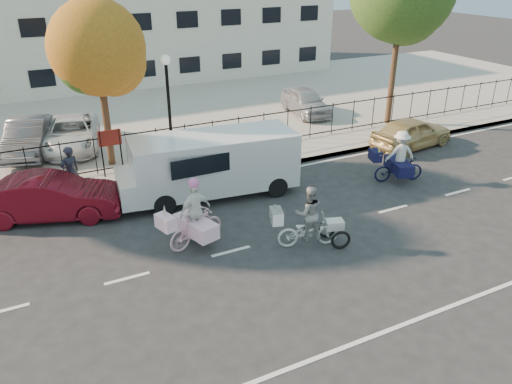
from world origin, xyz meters
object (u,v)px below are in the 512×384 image
lot_car_c (28,137)px  red_sedan (51,197)px  bull_bike (399,161)px  pedestrian (71,172)px  lot_car_b (72,133)px  lamppost (168,92)px  unicorn_bike (195,221)px  lot_car_d (306,101)px  gold_sedan (412,133)px  white_van (211,163)px  zebra_trike (308,223)px

lot_car_c → red_sedan: bearing=-74.7°
bull_bike → pedestrian: 11.82m
lot_car_b → bull_bike: bearing=-28.5°
lamppost → unicorn_bike: (-1.27, -6.00, -2.32)m
unicorn_bike → pedestrian: (-2.73, 4.79, 0.26)m
pedestrian → lot_car_d: size_ratio=0.46×
lamppost → lot_car_c: lamppost is taller
bull_bike → lot_car_c: bull_bike is taller
pedestrian → gold_sedan: bearing=153.9°
lamppost → pedestrian: lamppost is taller
pedestrian → unicorn_bike: bearing=98.1°
gold_sedan → lot_car_c: lot_car_c is taller
pedestrian → red_sedan: bearing=31.6°
pedestrian → lot_car_b: pedestrian is taller
bull_bike → gold_sedan: (3.06, 2.63, -0.10)m
lamppost → lot_car_d: (8.58, 3.84, -2.29)m
white_van → gold_sedan: (9.79, 0.65, -0.53)m
white_van → lot_car_b: size_ratio=1.35×
zebra_trike → lamppost: bearing=30.5°
lamppost → unicorn_bike: size_ratio=1.99×
unicorn_bike → lot_car_c: size_ratio=0.50×
lot_car_d → red_sedan: bearing=-147.7°
lamppost → gold_sedan: size_ratio=1.08×
unicorn_bike → bull_bike: (8.47, 1.02, -0.01)m
lamppost → pedestrian: bearing=-163.1°
pedestrian → lot_car_c: 5.36m
red_sedan → lot_car_b: lot_car_b is taller
red_sedan → pedestrian: size_ratio=2.44×
unicorn_bike → pedestrian: unicorn_bike is taller
zebra_trike → white_van: bearing=32.8°
lamppost → unicorn_bike: 6.56m
lot_car_c → lot_car_d: (13.59, -0.20, -0.04)m
lamppost → unicorn_bike: lamppost is taller
pedestrian → lot_car_d: bearing=-179.6°
bull_bike → gold_sedan: size_ratio=0.54×
zebra_trike → gold_sedan: zebra_trike is taller
red_sedan → lot_car_b: 6.36m
unicorn_bike → lot_car_b: bearing=-4.9°
unicorn_bike → red_sedan: size_ratio=0.49×
zebra_trike → white_van: size_ratio=0.34×
lamppost → bull_bike: size_ratio=1.98×
lot_car_d → pedestrian: bearing=-150.4°
gold_sedan → red_sedan: bearing=82.7°
bull_bike → lamppost: bearing=72.4°
white_van → lot_car_b: bearing=125.1°
pedestrian → lot_car_c: bearing=-100.6°
gold_sedan → lot_car_d: bearing=8.1°
lot_car_d → unicorn_bike: bearing=-127.3°
bull_bike → lot_car_d: bull_bike is taller
lamppost → lot_car_d: size_ratio=1.10×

